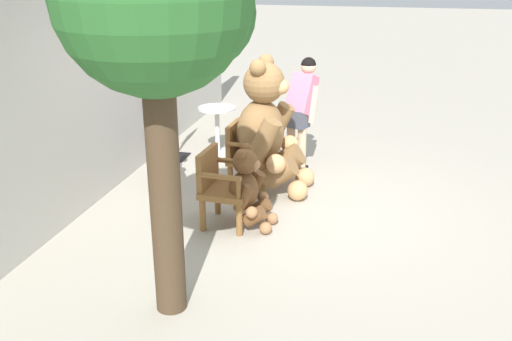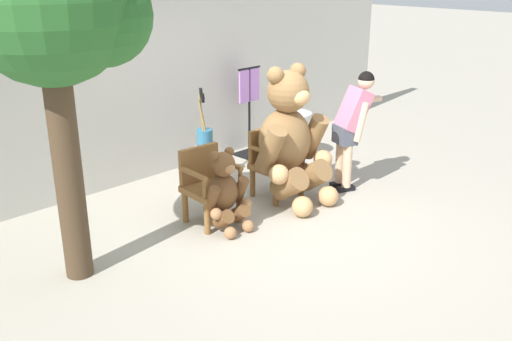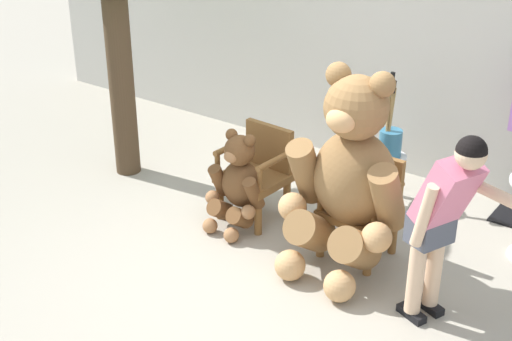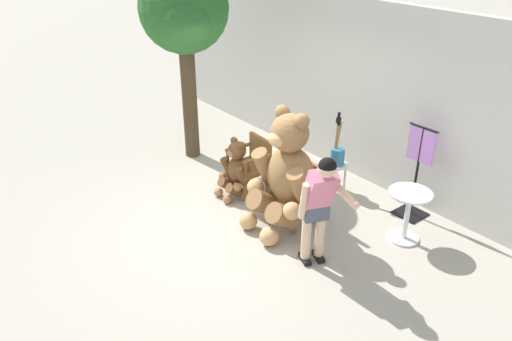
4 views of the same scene
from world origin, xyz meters
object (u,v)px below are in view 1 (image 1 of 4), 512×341
object	(u,v)px
wooden_chair_left	(222,185)
wooden_chair_right	(247,154)
teddy_bear_small	(248,188)
white_stool	(164,162)
teddy_bear_large	(268,127)
brush_bucket	(163,141)
patio_tree	(162,7)
clothing_display_stand	(171,110)
person_visitor	(301,105)
round_side_table	(217,125)

from	to	relation	value
wooden_chair_left	wooden_chair_right	world-z (taller)	same
wooden_chair_left	wooden_chair_right	size ratio (longest dim) A/B	1.00
wooden_chair_right	teddy_bear_small	bearing A→B (deg)	-165.13
teddy_bear_small	white_stool	bearing A→B (deg)	57.79
teddy_bear_small	wooden_chair_left	bearing A→B (deg)	88.60
wooden_chair_left	teddy_bear_large	size ratio (longest dim) A/B	0.50
brush_bucket	wooden_chair_right	bearing A→B (deg)	-75.02
white_stool	brush_bucket	world-z (taller)	brush_bucket
patio_tree	clothing_display_stand	size ratio (longest dim) A/B	2.40
patio_tree	teddy_bear_large	bearing A→B (deg)	-4.18
person_visitor	clothing_display_stand	xyz separation A→B (m)	(0.02, 1.91, -0.20)
person_visitor	white_stool	distance (m)	2.03
white_stool	clothing_display_stand	distance (m)	1.27
brush_bucket	clothing_display_stand	xyz separation A→B (m)	(1.18, 0.34, 0.08)
white_stool	person_visitor	bearing A→B (deg)	-53.57
person_visitor	white_stool	world-z (taller)	person_visitor
teddy_bear_large	teddy_bear_small	xyz separation A→B (m)	(-1.09, -0.02, -0.38)
person_visitor	round_side_table	xyz separation A→B (m)	(0.34, 1.31, -0.47)
teddy_bear_small	round_side_table	size ratio (longest dim) A/B	1.29
wooden_chair_left	brush_bucket	bearing A→B (deg)	51.35
person_visitor	brush_bucket	xyz separation A→B (m)	(-1.16, 1.57, -0.28)
wooden_chair_left	round_side_table	xyz separation A→B (m)	(2.32, 0.77, -0.01)
wooden_chair_right	white_stool	size ratio (longest dim) A/B	1.87
teddy_bear_small	round_side_table	distance (m)	2.56
wooden_chair_right	patio_tree	xyz separation A→B (m)	(-2.71, -0.08, 2.01)
wooden_chair_right	teddy_bear_large	size ratio (longest dim) A/B	0.50
patio_tree	clothing_display_stand	bearing A→B (deg)	21.70
person_visitor	brush_bucket	world-z (taller)	person_visitor
wooden_chair_right	wooden_chair_left	bearing A→B (deg)	-180.00
clothing_display_stand	wooden_chair_right	bearing A→B (deg)	-123.59
white_stool	round_side_table	world-z (taller)	round_side_table
white_stool	brush_bucket	distance (m)	0.28
wooden_chair_right	brush_bucket	distance (m)	1.07
brush_bucket	person_visitor	bearing A→B (deg)	-53.46
wooden_chair_right	brush_bucket	size ratio (longest dim) A/B	1.04
brush_bucket	teddy_bear_small	bearing A→B (deg)	-122.11
teddy_bear_small	patio_tree	bearing A→B (deg)	172.35
teddy_bear_large	person_visitor	xyz separation A→B (m)	(0.89, -0.27, 0.08)
wooden_chair_right	round_side_table	world-z (taller)	wooden_chair_right
wooden_chair_right	clothing_display_stand	world-z (taller)	clothing_display_stand
teddy_bear_large	clothing_display_stand	world-z (taller)	teddy_bear_large
wooden_chair_left	clothing_display_stand	xyz separation A→B (m)	(1.99, 1.36, 0.26)
teddy_bear_small	brush_bucket	xyz separation A→B (m)	(0.82, 1.31, 0.18)
white_stool	round_side_table	xyz separation A→B (m)	(1.50, -0.25, 0.09)
wooden_chair_right	teddy_bear_large	xyz separation A→B (m)	(-0.01, -0.27, 0.37)
wooden_chair_left	white_stool	bearing A→B (deg)	51.25
teddy_bear_large	clothing_display_stand	distance (m)	1.87
wooden_chair_right	teddy_bear_large	bearing A→B (deg)	-91.12
round_side_table	patio_tree	xyz separation A→B (m)	(-3.94, -0.84, 2.03)
teddy_bear_large	patio_tree	world-z (taller)	patio_tree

